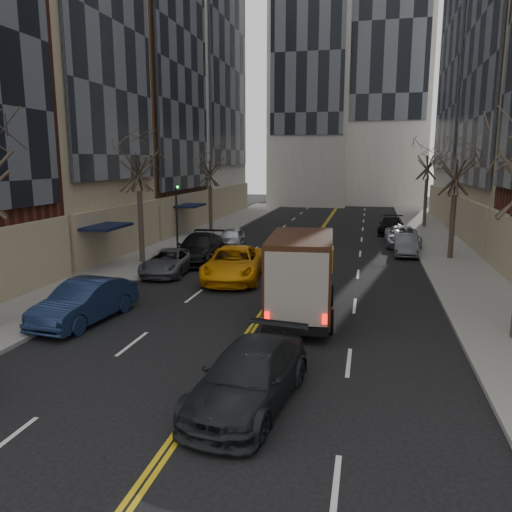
{
  "coord_description": "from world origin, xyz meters",
  "views": [
    {
      "loc": [
        3.87,
        -6.24,
        5.92
      ],
      "look_at": [
        -0.37,
        12.61,
        2.2
      ],
      "focal_mm": 35.0,
      "sensor_mm": 36.0,
      "label": 1
    }
  ],
  "objects_px": {
    "observer_sedan": "(249,376)",
    "ups_truck": "(301,276)",
    "pedestrian": "(293,291)",
    "taxi": "(234,264)"
  },
  "relations": [
    {
      "from": "ups_truck",
      "to": "pedestrian",
      "type": "bearing_deg",
      "value": 119.28
    },
    {
      "from": "pedestrian",
      "to": "taxi",
      "type": "bearing_deg",
      "value": 26.68
    },
    {
      "from": "ups_truck",
      "to": "taxi",
      "type": "bearing_deg",
      "value": 122.69
    },
    {
      "from": "ups_truck",
      "to": "observer_sedan",
      "type": "bearing_deg",
      "value": -96.81
    },
    {
      "from": "ups_truck",
      "to": "pedestrian",
      "type": "distance_m",
      "value": 1.04
    },
    {
      "from": "observer_sedan",
      "to": "ups_truck",
      "type": "bearing_deg",
      "value": 95.04
    },
    {
      "from": "ups_truck",
      "to": "pedestrian",
      "type": "xyz_separation_m",
      "value": [
        -0.4,
        0.61,
        -0.74
      ]
    },
    {
      "from": "ups_truck",
      "to": "pedestrian",
      "type": "height_order",
      "value": "ups_truck"
    },
    {
      "from": "pedestrian",
      "to": "ups_truck",
      "type": "bearing_deg",
      "value": -157.13
    },
    {
      "from": "observer_sedan",
      "to": "taxi",
      "type": "height_order",
      "value": "taxi"
    }
  ]
}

